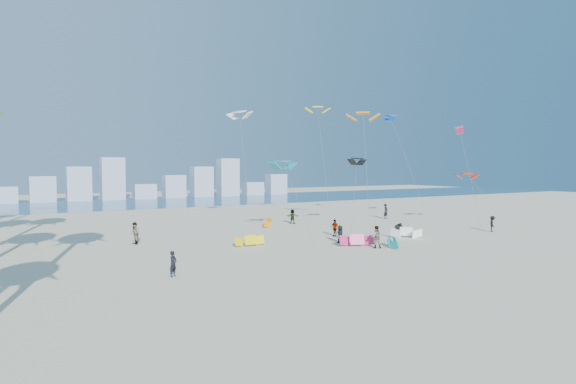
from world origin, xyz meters
TOP-DOWN VIEW (x-y plane):
  - ground at (0.00, 0.00)m, footprint 220.00×220.00m
  - ocean at (0.00, 72.00)m, footprint 220.00×220.00m
  - kitesurfer_near at (-8.16, 10.53)m, footprint 0.66×0.62m
  - kitesurfer_mid at (8.88, 12.04)m, footprint 1.10×1.04m
  - kitesurfers_far at (10.67, 22.21)m, footprint 33.82×17.33m
  - grounded_kites at (9.54, 17.27)m, footprint 19.87×19.97m
  - flying_kites at (15.37, 23.48)m, footprint 26.86×16.04m
  - distant_skyline at (-1.19, 82.00)m, footprint 85.00×3.00m

SIDE VIEW (x-z plane):
  - ground at x=0.00m, z-range 0.00..0.00m
  - ocean at x=0.00m, z-range 0.01..0.01m
  - grounded_kites at x=9.54m, z-range -0.04..0.88m
  - kitesurfer_near at x=-8.16m, z-range 0.00..1.53m
  - kitesurfers_far at x=10.67m, z-range -0.10..1.80m
  - kitesurfer_mid at x=8.88m, z-range 0.00..1.80m
  - distant_skyline at x=-1.19m, z-range -1.11..7.29m
  - flying_kites at x=15.37m, z-range 3.37..17.36m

